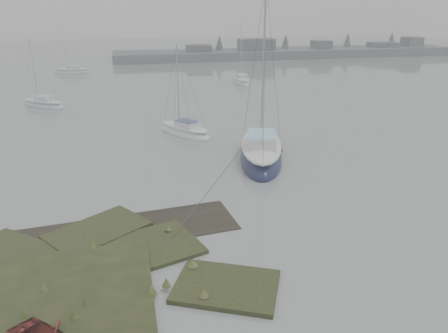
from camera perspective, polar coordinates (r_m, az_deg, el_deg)
ground at (r=43.86m, az=-9.47°, el=8.26°), size 160.00×160.00×0.00m
far_shoreline at (r=80.64m, az=8.84°, el=14.55°), size 60.00×8.00×4.15m
sailboat_main at (r=27.54m, az=4.87°, el=1.71°), size 4.75×8.41×11.28m
sailboat_white at (r=32.70m, az=-5.07°, el=4.56°), size 4.17×5.03×7.03m
sailboat_far_a at (r=44.69m, az=-22.47°, el=7.48°), size 4.70×4.26×6.76m
sailboat_far_b at (r=53.87m, az=2.32°, el=11.07°), size 2.09×5.26×7.25m
sailboat_far_c at (r=64.80m, az=-19.17°, el=11.62°), size 5.16×2.42×7.01m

